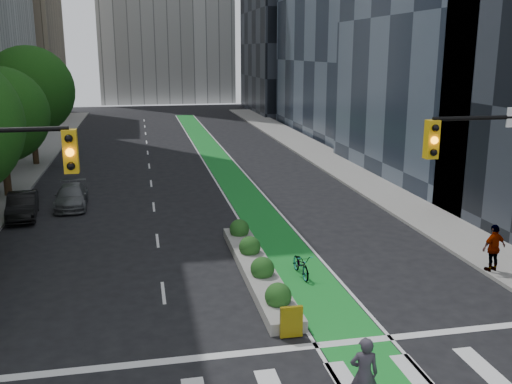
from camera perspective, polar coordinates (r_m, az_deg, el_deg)
name	(u,v)px	position (r m, az deg, el deg)	size (l,w,h in m)	color
ground	(266,374)	(16.35, 0.97, -17.75)	(160.00, 160.00, 0.00)	black
sidewalk_left	(6,185)	(40.46, -23.76, 0.60)	(3.60, 90.00, 0.15)	gray
sidewalk_right	(349,171)	(42.20, 9.31, 2.12)	(3.60, 90.00, 0.15)	gray
bike_lane_paint	(220,163)	(44.82, -3.59, 2.88)	(2.20, 70.00, 0.01)	#18872B
building_dark_end	(300,11)	(84.94, 4.43, 17.56)	(14.00, 18.00, 28.00)	black
tree_midfar	(0,115)	(36.63, -24.22, 7.03)	(5.60, 5.60, 7.76)	black
tree_far	(29,91)	(46.35, -21.71, 9.40)	(6.60, 6.60, 9.00)	black
median_planter	(257,266)	(22.59, 0.08, -7.38)	(1.20, 10.26, 1.10)	gray
bicycle	(301,264)	(22.53, 4.54, -7.23)	(0.62, 1.78, 0.94)	gray
cyclist	(364,374)	(14.75, 10.75, -17.44)	(0.70, 0.46, 1.93)	#37333D
parked_car_left_mid	(22,206)	(32.41, -22.33, -1.28)	(1.41, 4.03, 1.33)	black
parked_car_left_far	(71,196)	(33.76, -17.99, -0.41)	(1.71, 4.21, 1.22)	#545759
pedestrian_far	(494,248)	(24.23, 22.69, -5.18)	(1.11, 0.46, 1.90)	gray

